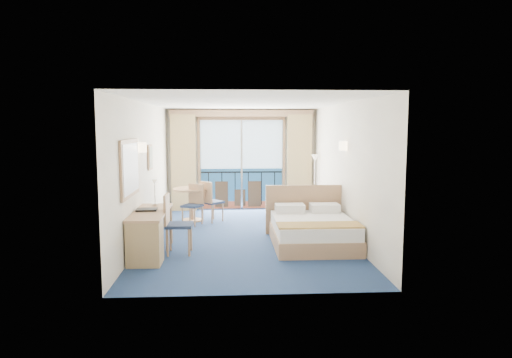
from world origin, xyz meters
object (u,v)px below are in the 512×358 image
bed (312,230)px  floor_lamp (315,169)px  table_chair_a (210,199)px  table_chair_b (194,202)px  desk (146,237)px  armchair (294,204)px  nightstand (325,216)px  desk_chair (174,220)px  round_table (192,196)px

bed → floor_lamp: 3.43m
table_chair_a → floor_lamp: bearing=-111.3°
bed → table_chair_b: size_ratio=2.10×
desk → floor_lamp: bearing=49.6°
table_chair_a → armchair: bearing=-120.7°
nightstand → desk_chair: bearing=-148.3°
desk_chair → desk: bearing=141.1°
table_chair_b → desk_chair: bearing=-67.3°
bed → armchair: bed is taller
desk → table_chair_b: (0.56, 2.91, 0.09)m
round_table → floor_lamp: bearing=16.4°
desk_chair → table_chair_b: (0.16, 2.42, -0.08)m
nightstand → round_table: size_ratio=0.60×
table_chair_b → nightstand: bearing=16.5°
nightstand → floor_lamp: 2.02m
desk_chair → bed: bearing=-78.9°
bed → table_chair_a: bed is taller
bed → desk_chair: desk_chair is taller
floor_lamp → table_chair_a: 2.94m
bed → round_table: bed is taller
table_chair_a → table_chair_b: 0.43m
desk_chair → table_chair_b: desk_chair is taller
floor_lamp → nightstand: bearing=-93.1°
armchair → desk: desk is taller
floor_lamp → round_table: 3.28m
nightstand → floor_lamp: floor_lamp is taller
armchair → table_chair_a: (-2.04, -0.44, 0.20)m
bed → armchair: (0.01, 2.64, 0.05)m
floor_lamp → desk: (-3.59, -4.21, -0.72)m
desk → table_chair_a: (0.91, 3.15, 0.12)m
bed → table_chair_b: (-2.38, 1.95, 0.23)m
table_chair_a → table_chair_b: (-0.35, -0.24, -0.02)m
nightstand → desk_chair: desk_chair is taller
round_table → desk_chair: bearing=-91.7°
desk → table_chair_b: bearing=79.1°
floor_lamp → table_chair_b: floor_lamp is taller
round_table → table_chair_a: (0.43, -0.15, -0.05)m
armchair → nightstand: bearing=108.5°
bed → desk: bearing=-162.1°
desk_chair → round_table: (0.08, 2.81, -0.01)m
nightstand → desk_chair: size_ratio=0.49×
armchair → table_chair_b: 2.50m
desk_chair → table_chair_b: 2.43m
armchair → round_table: bearing=1.3°
armchair → floor_lamp: bearing=-141.1°
desk → table_chair_a: size_ratio=1.71×
armchair → table_chair_b: size_ratio=0.81×
floor_lamp → desk_chair: (-3.19, -3.72, -0.55)m
desk_chair → round_table: desk_chair is taller
nightstand → desk: bearing=-145.6°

